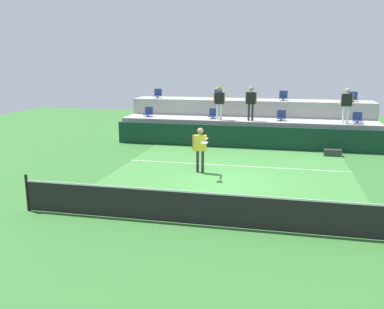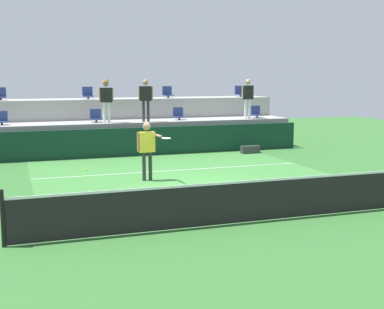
{
  "view_description": "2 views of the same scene",
  "coord_description": "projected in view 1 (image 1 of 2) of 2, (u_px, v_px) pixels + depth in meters",
  "views": [
    {
      "loc": [
        1.79,
        -13.87,
        4.2
      ],
      "look_at": [
        -1.02,
        -1.21,
        1.24
      ],
      "focal_mm": 38.48,
      "sensor_mm": 36.0,
      "label": 1
    },
    {
      "loc": [
        -4.98,
        -13.84,
        3.1
      ],
      "look_at": [
        -0.74,
        -1.63,
        1.15
      ],
      "focal_mm": 49.15,
      "sensor_mm": 36.0,
      "label": 2
    }
  ],
  "objects": [
    {
      "name": "stadium_chair_lower_right",
      "position": [
        281.0,
        116.0,
        20.71
      ],
      "size": [
        0.44,
        0.4,
        0.52
      ],
      "color": "#2D2D33",
      "rests_on": "seating_tier_lower"
    },
    {
      "name": "equipment_bag",
      "position": [
        333.0,
        153.0,
        18.52
      ],
      "size": [
        0.76,
        0.28,
        0.3
      ],
      "primitive_type": "cube",
      "color": "#333338",
      "rests_on": "ground_plane"
    },
    {
      "name": "stadium_chair_upper_far_right",
      "position": [
        353.0,
        98.0,
        21.47
      ],
      "size": [
        0.44,
        0.4,
        0.52
      ],
      "color": "#2D2D33",
      "rests_on": "seating_tier_upper"
    },
    {
      "name": "ground_plane",
      "position": [
        227.0,
        182.0,
        14.52
      ],
      "size": [
        40.0,
        40.0,
        0.0
      ],
      "primitive_type": "plane",
      "color": "#336B2D"
    },
    {
      "name": "stadium_chair_lower_far_left",
      "position": [
        148.0,
        113.0,
        22.19
      ],
      "size": [
        0.44,
        0.4,
        0.52
      ],
      "color": "#2D2D33",
      "rests_on": "seating_tier_lower"
    },
    {
      "name": "court_inner_paint",
      "position": [
        231.0,
        175.0,
        15.47
      ],
      "size": [
        9.0,
        10.0,
        0.01
      ],
      "primitive_type": "cube",
      "color": "#3D7F38",
      "rests_on": "ground_plane"
    },
    {
      "name": "sponsor_backboard",
      "position": [
        244.0,
        137.0,
        20.11
      ],
      "size": [
        13.0,
        0.16,
        1.1
      ],
      "primitive_type": "cube",
      "color": "#0F3323",
      "rests_on": "ground_plane"
    },
    {
      "name": "stadium_chair_upper_left",
      "position": [
        218.0,
        95.0,
        22.98
      ],
      "size": [
        0.44,
        0.4,
        0.52
      ],
      "color": "#2D2D33",
      "rests_on": "seating_tier_upper"
    },
    {
      "name": "spectator_with_hat",
      "position": [
        219.0,
        99.0,
        20.82
      ],
      "size": [
        0.58,
        0.42,
        1.69
      ],
      "color": "white",
      "rests_on": "seating_tier_lower"
    },
    {
      "name": "spectator_leaning_on_rail",
      "position": [
        251.0,
        100.0,
        20.48
      ],
      "size": [
        0.59,
        0.26,
        1.7
      ],
      "color": "#2D2D33",
      "rests_on": "seating_tier_lower"
    },
    {
      "name": "stadium_chair_lower_far_right",
      "position": [
        357.0,
        118.0,
        19.95
      ],
      "size": [
        0.44,
        0.4,
        0.52
      ],
      "color": "#2D2D33",
      "rests_on": "seating_tier_lower"
    },
    {
      "name": "stadium_chair_upper_right",
      "position": [
        283.0,
        96.0,
        22.22
      ],
      "size": [
        0.44,
        0.4,
        0.52
      ],
      "color": "#2D2D33",
      "rests_on": "seating_tier_upper"
    },
    {
      "name": "seating_tier_upper",
      "position": [
        250.0,
        118.0,
        22.94
      ],
      "size": [
        13.0,
        1.8,
        2.1
      ],
      "primitive_type": "cube",
      "color": "#9E9E99",
      "rests_on": "ground_plane"
    },
    {
      "name": "stadium_chair_upper_far_left",
      "position": [
        158.0,
        94.0,
        23.72
      ],
      "size": [
        0.44,
        0.4,
        0.52
      ],
      "color": "#2D2D33",
      "rests_on": "seating_tier_upper"
    },
    {
      "name": "stadium_chair_lower_left",
      "position": [
        213.0,
        114.0,
        21.44
      ],
      "size": [
        0.44,
        0.4,
        0.52
      ],
      "color": "#2D2D33",
      "rests_on": "seating_tier_lower"
    },
    {
      "name": "tennis_ball",
      "position": [
        140.0,
        161.0,
        14.91
      ],
      "size": [
        0.07,
        0.07,
        0.07
      ],
      "color": "#CCE033"
    },
    {
      "name": "tennis_net",
      "position": [
        207.0,
        208.0,
        10.6
      ],
      "size": [
        10.48,
        0.08,
        1.07
      ],
      "color": "black",
      "rests_on": "ground_plane"
    },
    {
      "name": "seating_tier_lower",
      "position": [
        246.0,
        131.0,
        21.33
      ],
      "size": [
        13.0,
        1.8,
        1.25
      ],
      "primitive_type": "cube",
      "color": "#9E9E99",
      "rests_on": "ground_plane"
    },
    {
      "name": "spectator_in_white",
      "position": [
        347.0,
        102.0,
        19.53
      ],
      "size": [
        0.59,
        0.25,
        1.69
      ],
      "color": "white",
      "rests_on": "seating_tier_lower"
    },
    {
      "name": "tennis_player",
      "position": [
        200.0,
        145.0,
        15.55
      ],
      "size": [
        0.78,
        1.19,
        1.74
      ],
      "color": "#2D2D33",
      "rests_on": "ground_plane"
    },
    {
      "name": "court_service_line",
      "position": [
        235.0,
        166.0,
        16.8
      ],
      "size": [
        9.0,
        0.06,
        0.0
      ],
      "primitive_type": "cube",
      "color": "white",
      "rests_on": "ground_plane"
    }
  ]
}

